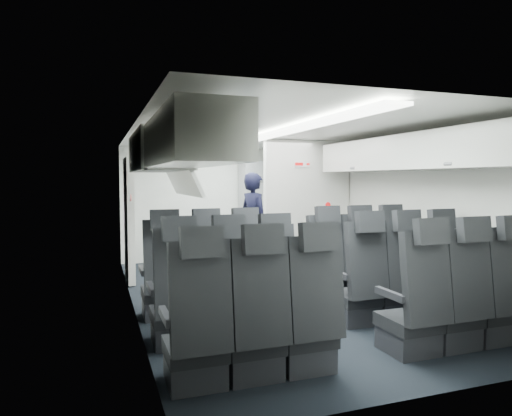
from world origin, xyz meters
TOP-DOWN VIEW (x-y plane):
  - cabin_shell at (0.00, 0.00)m, footprint 3.41×6.01m
  - seat_row_front at (-0.00, -0.53)m, footprint 3.33×0.56m
  - seat_row_mid at (-0.00, -1.43)m, footprint 3.33×0.56m
  - seat_row_rear at (-0.00, -2.33)m, footprint 3.33×0.56m
  - overhead_bin_left_rear at (-1.40, -2.00)m, footprint 0.53×1.80m
  - overhead_bin_left_front_open at (-1.44, -0.25)m, footprint 0.64×1.70m
  - overhead_bin_right_rear at (1.40, -2.00)m, footprint 0.53×1.80m
  - overhead_bin_right_front at (1.40, -0.25)m, footprint 0.53×1.70m
  - bulkhead_partition at (0.98, 0.80)m, footprint 1.40×0.15m
  - galley_unit at (0.95, 2.72)m, footprint 0.85×0.52m
  - boarding_door at (-1.64, 1.55)m, footprint 0.12×1.27m
  - flight_attendant at (0.33, 1.44)m, footprint 0.57×0.70m
  - carry_on_bag at (-1.37, -0.54)m, footprint 0.46×0.35m
  - papers at (0.52, 1.39)m, footprint 0.20×0.11m

SIDE VIEW (x-z plane):
  - seat_row_front at x=0.00m, z-range -0.21..1.02m
  - seat_row_mid at x=0.00m, z-range -0.21..1.02m
  - seat_row_rear at x=0.00m, z-range -0.21..1.02m
  - flight_attendant at x=0.33m, z-range 0.00..1.66m
  - galley_unit at x=0.95m, z-range 0.00..1.90m
  - boarding_door at x=-1.64m, z-range 0.02..1.88m
  - papers at x=0.52m, z-range 0.97..1.11m
  - bulkhead_partition at x=0.98m, z-range 0.01..2.14m
  - cabin_shell at x=0.00m, z-range 0.04..2.21m
  - overhead_bin_left_front_open at x=-1.44m, z-range 1.38..2.10m
  - carry_on_bag at x=-1.37m, z-range 1.67..1.93m
  - overhead_bin_right_front at x=1.40m, z-range 1.66..2.06m
  - overhead_bin_left_rear at x=-1.40m, z-range 1.66..2.06m
  - overhead_bin_right_rear at x=1.40m, z-range 1.66..2.06m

